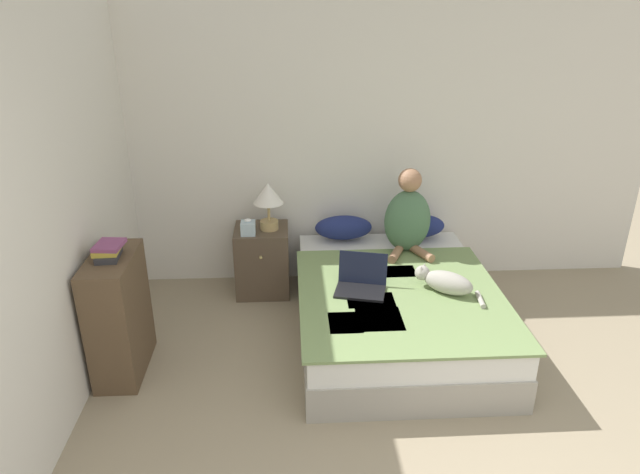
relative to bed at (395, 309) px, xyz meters
The scene contains 13 objects.
wall_back 1.49m from the bed, 96.26° to the left, with size 5.07×0.05×2.55m.
wall_side 2.52m from the bed, 161.56° to the right, with size 0.05×4.52×2.55m.
bed is the anchor object (origin of this frame).
pillow_near 0.96m from the bed, 110.97° to the left, with size 0.50×0.24×0.21m.
pillow_far 0.96m from the bed, 68.98° to the left, with size 0.50×0.24×0.21m.
person_sitting 0.79m from the bed, 72.22° to the left, with size 0.39×0.38×0.71m.
cat_tabby 0.48m from the bed, 28.17° to the right, with size 0.44×0.42×0.17m.
laptop_open 0.41m from the bed, 160.27° to the right, with size 0.42×0.37×0.25m.
nightstand 1.30m from the bed, 143.52° to the left, with size 0.46×0.45×0.60m.
table_lamp 1.39m from the bed, 141.92° to the left, with size 0.25×0.25×0.41m.
tissue_box 1.39m from the bed, 150.16° to the left, with size 0.12×0.12×0.14m.
bookshelf 2.01m from the bed, behind, with size 0.29×0.62×0.87m.
book_stack_top 2.12m from the bed, behind, with size 0.19×0.24×0.10m.
Camera 1 is at (-0.67, -1.28, 2.47)m, focal length 32.00 mm.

